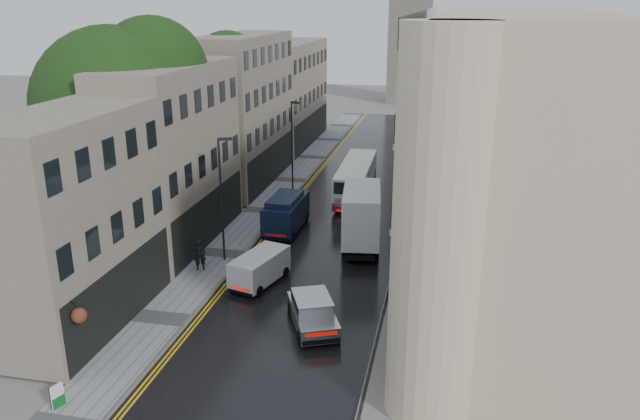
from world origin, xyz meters
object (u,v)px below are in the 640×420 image
at_px(lamp_post_far, 292,146).
at_px(estate_sign, 57,396).
at_px(tree_near, 118,135).
at_px(tree_far, 204,111).
at_px(cream_bus, 338,189).
at_px(lamp_post_near, 221,201).
at_px(white_van, 234,275).
at_px(pedestrian, 200,254).
at_px(silver_hatchback, 300,328).
at_px(navy_van, 265,219).
at_px(white_lorry, 344,225).

height_order(lamp_post_far, estate_sign, lamp_post_far).
bearing_deg(tree_near, tree_far, 88.68).
relative_size(cream_bus, lamp_post_near, 1.35).
height_order(tree_far, cream_bus, tree_far).
bearing_deg(lamp_post_near, tree_near, 144.12).
bearing_deg(lamp_post_near, cream_bus, 45.75).
bearing_deg(estate_sign, tree_near, 130.85).
xyz_separation_m(tree_near, cream_bus, (11.78, 9.92, -5.58)).
xyz_separation_m(cream_bus, white_van, (-2.80, -15.21, -0.47)).
distance_m(cream_bus, lamp_post_near, 12.76).
relative_size(tree_far, lamp_post_far, 1.76).
bearing_deg(tree_far, pedestrian, -69.95).
bearing_deg(tree_near, lamp_post_near, -13.53).
bearing_deg(silver_hatchback, lamp_post_near, 105.67).
xyz_separation_m(silver_hatchback, lamp_post_far, (-6.26, 23.09, 2.86)).
bearing_deg(navy_van, silver_hatchback, -65.45).
relative_size(tree_near, estate_sign, 14.55).
bearing_deg(lamp_post_far, white_van, -67.72).
bearing_deg(navy_van, tree_near, -162.77).
relative_size(tree_near, navy_van, 2.78).
relative_size(white_van, lamp_post_far, 0.55).
distance_m(pedestrian, lamp_post_far, 16.88).
bearing_deg(cream_bus, pedestrian, -113.96).
distance_m(lamp_post_far, estate_sign, 29.79).
bearing_deg(silver_hatchback, navy_van, 90.10).
height_order(cream_bus, silver_hatchback, cream_bus).
bearing_deg(lamp_post_far, white_lorry, -45.36).
bearing_deg(silver_hatchback, tree_far, 97.04).
xyz_separation_m(tree_near, lamp_post_far, (7.45, 13.23, -3.29)).
bearing_deg(tree_near, navy_van, 16.14).
relative_size(lamp_post_near, estate_sign, 7.63).
bearing_deg(silver_hatchback, estate_sign, -163.64).
relative_size(lamp_post_near, lamp_post_far, 1.03).
relative_size(white_van, estate_sign, 4.05).
xyz_separation_m(white_lorry, silver_hatchback, (-0.12, -10.60, -1.15)).
xyz_separation_m(tree_near, white_van, (8.97, -5.28, -6.05)).
height_order(tree_near, cream_bus, tree_near).
bearing_deg(tree_far, lamp_post_far, 1.83).
height_order(tree_far, silver_hatchback, tree_far).
bearing_deg(lamp_post_near, estate_sign, -117.07).
height_order(white_lorry, white_van, white_lorry).
bearing_deg(white_van, tree_far, 130.81).
bearing_deg(estate_sign, lamp_post_near, 106.33).
distance_m(silver_hatchback, pedestrian, 9.85).
relative_size(tree_far, navy_van, 2.50).
height_order(tree_far, white_lorry, tree_far).
distance_m(silver_hatchback, white_van, 6.59).
relative_size(navy_van, lamp_post_near, 0.69).
xyz_separation_m(cream_bus, white_lorry, (2.06, -9.19, 0.59)).
distance_m(white_lorry, lamp_post_far, 14.14).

